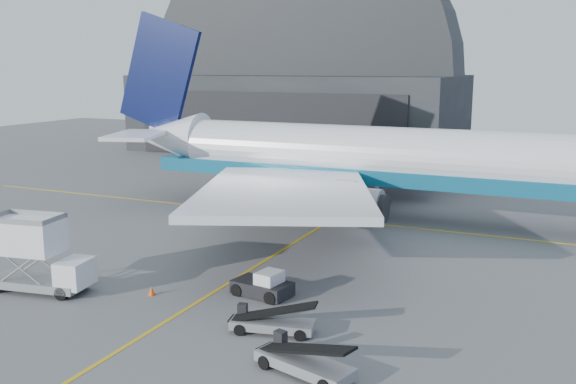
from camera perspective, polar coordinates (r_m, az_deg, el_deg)
The scene contains 9 objects.
ground at distance 39.96m, azimuth -6.25°, elevation -8.62°, with size 200.00×200.00×0.00m, color #565659.
taxi_lines at distance 50.74m, azimuth 1.03°, elevation -4.24°, with size 80.00×42.12×0.02m.
hangar at distance 105.72m, azimuth 1.29°, elevation 9.02°, with size 50.00×28.30×28.00m.
airliner at distance 58.17m, azimuth 6.97°, elevation 3.01°, with size 54.10×52.46×18.99m.
catering_truck at distance 41.78m, azimuth -21.52°, elevation -5.26°, with size 6.70×3.34×4.41m.
pushback_tug at distance 38.58m, azimuth -2.19°, elevation -8.34°, with size 3.74×2.53×1.61m.
belt_loader_a at distance 33.58m, azimuth -1.45°, elevation -11.51°, with size 4.68×2.35×1.75m.
belt_loader_b at distance 29.42m, azimuth 1.40°, elevation -14.84°, with size 5.08×2.82×1.90m.
traffic_cone at distance 39.60m, azimuth -12.03°, elevation -8.58°, with size 0.39×0.39×0.56m.
Camera 1 is at (19.29, -32.29, 13.48)m, focal length 40.00 mm.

